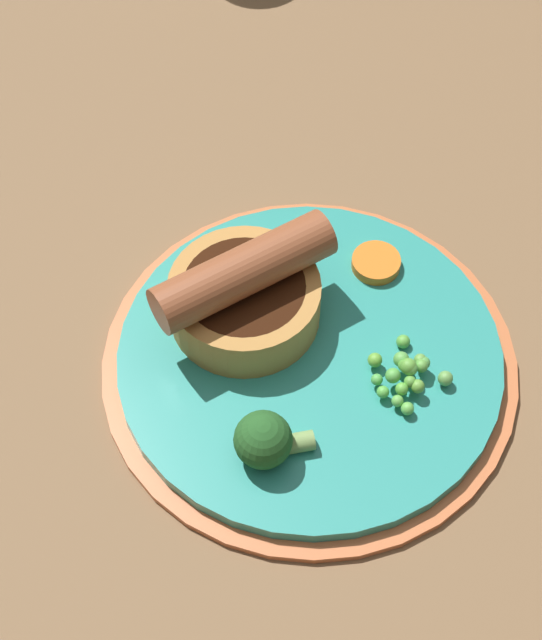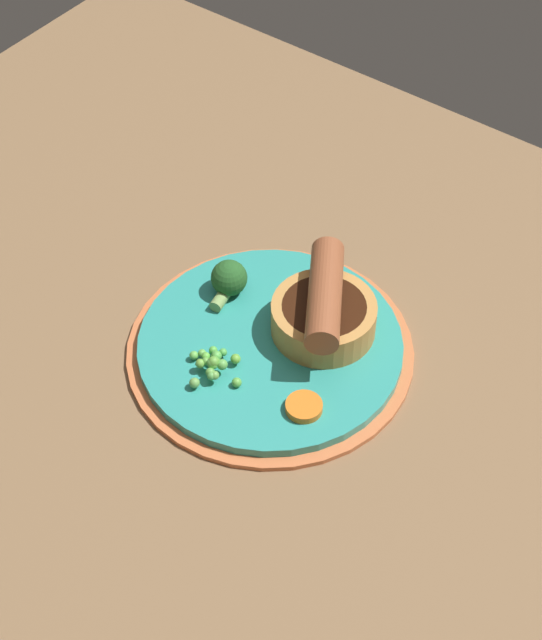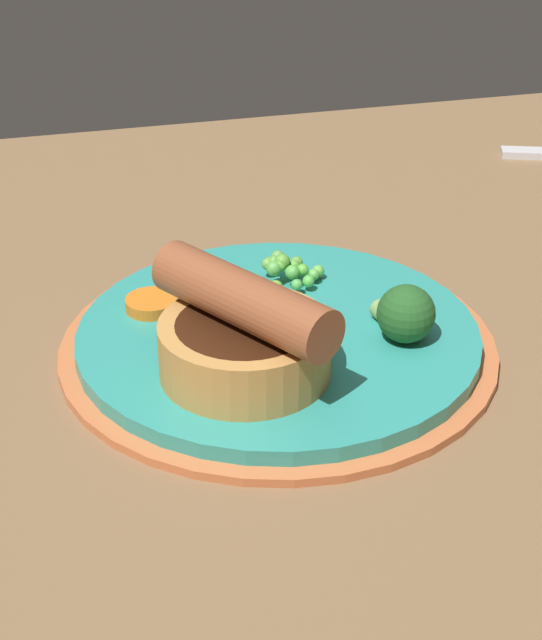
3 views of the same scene
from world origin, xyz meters
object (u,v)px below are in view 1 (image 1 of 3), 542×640
pea_pile (407,372)px  sausage_pudding (244,293)px  carrot_slice_1 (376,263)px  broccoli_floret_near (265,440)px  dinner_plate (303,362)px

pea_pile → sausage_pudding: bearing=63.7°
sausage_pudding → carrot_slice_1: sausage_pudding is taller
broccoli_floret_near → carrot_slice_1: size_ratio=1.49×
pea_pile → dinner_plate: bearing=72.9°
sausage_pudding → broccoli_floret_near: (-9.49, -1.30, -0.75)cm
sausage_pudding → broccoli_floret_near: bearing=66.0°
broccoli_floret_near → sausage_pudding: bearing=-93.8°
pea_pile → broccoli_floret_near: 9.52cm
dinner_plate → carrot_slice_1: carrot_slice_1 is taller
dinner_plate → broccoli_floret_near: size_ratio=5.45×
broccoli_floret_near → carrot_slice_1: 15.01cm
sausage_pudding → pea_pile: size_ratio=2.02×
sausage_pudding → broccoli_floret_near: size_ratio=2.39×
sausage_pudding → pea_pile: sausage_pudding is taller
carrot_slice_1 → dinner_plate: bearing=144.9°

